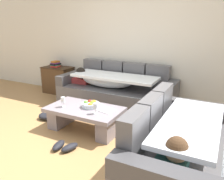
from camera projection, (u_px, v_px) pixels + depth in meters
The scene contains 13 objects.
ground_plane at pixel (72, 143), 3.35m from camera, with size 14.00×14.00×0.00m, color #AD7E4B.
back_wall at pixel (131, 39), 4.79m from camera, with size 9.00×0.10×2.70m, color beige.
couch_along_wall at pixel (115, 91), 4.68m from camera, with size 2.34×0.92×0.88m.
couch_near_window at pixel (179, 148), 2.58m from camera, with size 0.92×1.88×0.88m.
coffee_table at pixel (85, 116), 3.69m from camera, with size 1.20×0.68×0.38m.
fruit_bowl at pixel (91, 104), 3.68m from camera, with size 0.28×0.28×0.10m.
wine_glass_near_left at pixel (63, 100), 3.66m from camera, with size 0.07×0.07×0.17m.
wine_glass_near_right at pixel (95, 107), 3.38m from camera, with size 0.07×0.07×0.17m.
open_magazine at pixel (106, 110), 3.56m from camera, with size 0.28×0.21×0.01m, color white.
side_cabinet at pixel (58, 80), 5.61m from camera, with size 0.72×0.44×0.64m.
book_stack_on_cabinet at pixel (56, 64), 5.53m from camera, with size 0.20×0.24×0.15m.
pair_of_shoes at pixel (64, 146), 3.17m from camera, with size 0.35×0.32×0.09m.
crumpled_garment at pixel (50, 115), 4.18m from camera, with size 0.40×0.32×0.12m, color #232328.
Camera 1 is at (1.90, -2.38, 1.71)m, focal length 36.75 mm.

